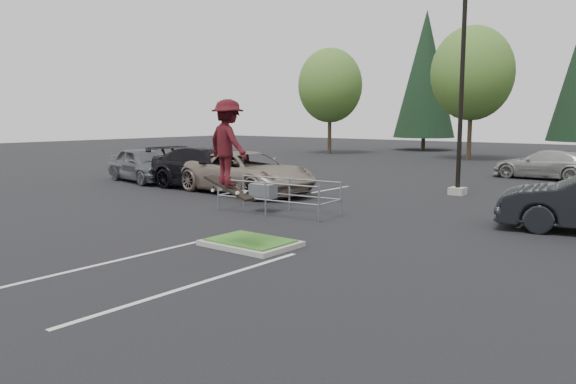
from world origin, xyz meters
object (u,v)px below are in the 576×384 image
Objects in this scene: conif_a at (425,74)px; car_l_black at (211,168)px; decid_a at (330,88)px; skateboarder at (228,143)px; cart_corral at (267,191)px; decid_b at (472,76)px; car_l_tan at (247,173)px; car_far_silver at (546,165)px; car_l_grey at (143,164)px; light_pole at (462,81)px.

conif_a reaches higher than car_l_black.
conif_a is at bearing 68.09° from decid_a.
conif_a reaches higher than skateboarder.
decid_b is at bearing 91.91° from cart_corral.
conif_a is at bearing -58.27° from skateboarder.
car_l_tan is (7.50, -33.00, -6.23)m from conif_a.
car_l_black is at bearing 147.36° from cart_corral.
car_far_silver is at bearing -52.36° from decid_b.
car_l_grey is (-10.54, 3.04, 0.13)m from cart_corral.
car_l_black is (-2.13, 0.00, 0.06)m from car_l_tan.
light_pole reaches higher than decid_b.
car_l_tan is (-3.64, 3.04, 0.16)m from cart_corral.
conif_a is 2.63× the size of car_l_grey.
cart_corral is at bearing -94.26° from car_l_grey.
car_l_tan is 15.78m from car_far_silver.
conif_a is 33.59m from car_l_grey.
car_far_silver is at bearing -25.89° from decid_a.
decid_b is 1.88× the size of car_far_silver.
car_l_grey is at bearing -160.22° from light_pole.
decid_a is 3.98× the size of skateboarder.
conif_a reaches higher than car_l_tan.
car_l_tan is 1.22× the size of car_far_silver.
car_far_silver is at bearing 69.39° from cart_corral.
cart_corral is 0.66× the size of car_l_tan.
skateboarder is at bearing -62.68° from cart_corral.
car_far_silver is at bearing -36.72° from car_l_grey.
car_l_black is at bearing -67.84° from decid_a.
car_l_tan reaches higher than car_l_grey.
decid_b is 32.34m from skateboarder.
light_pole is 31.63m from conif_a.
cart_corral is at bearing -45.28° from skateboarder.
car_l_grey is (-7.40, -23.53, -5.20)m from decid_b.
cart_corral is 10.97m from car_l_grey.
car_l_tan is at bearing -89.73° from car_l_black.
car_l_black is at bearing -151.28° from light_pole.
conif_a reaches higher than car_far_silver.
decid_a is at bearing -46.96° from skateboarder.
car_l_tan is at bearing 135.29° from cart_corral.
cart_corral is 17.11m from car_far_silver.
conif_a is at bearing 102.33° from cart_corral.
conif_a is 2.54× the size of car_far_silver.
car_l_tan is 0.98× the size of car_l_black.
decid_a is at bearing 32.26° from car_l_tan.
skateboarder is 0.36× the size of car_l_tan.
light_pole is 1.59× the size of car_l_black.
decid_a is at bearing 22.43° from car_l_black.
decid_b is 0.74× the size of conif_a.
light_pole is at bearing -62.62° from conif_a.
decid_a reaches higher than car_l_grey.
decid_b is at bearing -49.83° from conif_a.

